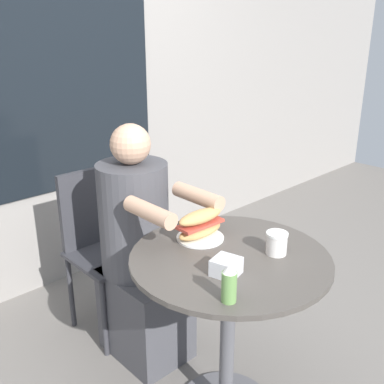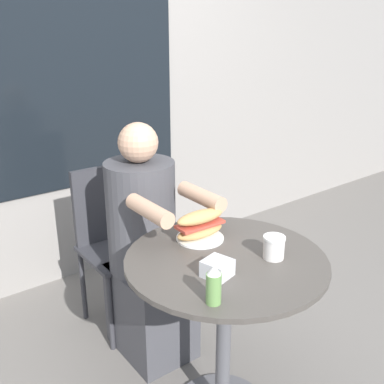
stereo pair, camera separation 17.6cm
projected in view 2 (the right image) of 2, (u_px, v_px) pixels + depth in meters
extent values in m
cube|color=gray|center=(53.00, 57.00, 2.58)|extent=(8.00, 0.08, 2.80)
cube|color=black|center=(47.00, 57.00, 2.52)|extent=(1.67, 0.01, 1.57)
cylinder|color=#47423D|center=(226.00, 260.00, 1.68)|extent=(0.76, 0.76, 0.02)
cylinder|color=#515156|center=(223.00, 340.00, 1.81)|extent=(0.06, 0.06, 0.71)
cube|color=#333338|center=(121.00, 251.00, 2.39)|extent=(0.38, 0.38, 0.02)
cube|color=#333338|center=(104.00, 203.00, 2.44)|extent=(0.35, 0.04, 0.42)
cylinder|color=#333338|center=(165.00, 291.00, 2.43)|extent=(0.03, 0.03, 0.43)
cylinder|color=#333338|center=(111.00, 313.00, 2.25)|extent=(0.03, 0.03, 0.43)
cylinder|color=#333338|center=(135.00, 267.00, 2.68)|extent=(0.03, 0.03, 0.43)
cylinder|color=#333338|center=(83.00, 285.00, 2.49)|extent=(0.03, 0.03, 0.43)
cube|color=#424247|center=(151.00, 311.00, 2.25)|extent=(0.32, 0.41, 0.45)
cylinder|color=#424247|center=(141.00, 216.00, 2.13)|extent=(0.33, 0.33, 0.54)
sphere|color=tan|center=(138.00, 143.00, 2.00)|extent=(0.18, 0.18, 0.18)
cylinder|color=tan|center=(201.00, 196.00, 1.93)|extent=(0.07, 0.26, 0.07)
cylinder|color=tan|center=(149.00, 210.00, 1.78)|extent=(0.07, 0.26, 0.07)
cylinder|color=white|center=(200.00, 238.00, 1.82)|extent=(0.19, 0.19, 0.01)
ellipsoid|color=tan|center=(200.00, 231.00, 1.81)|extent=(0.22, 0.08, 0.05)
cube|color=#B74233|center=(200.00, 224.00, 1.80)|extent=(0.20, 0.09, 0.01)
ellipsoid|color=tan|center=(200.00, 217.00, 1.79)|extent=(0.22, 0.08, 0.05)
cylinder|color=silver|center=(274.00, 248.00, 1.66)|extent=(0.08, 0.08, 0.08)
cylinder|color=white|center=(274.00, 238.00, 1.65)|extent=(0.08, 0.08, 0.01)
cube|color=silver|center=(217.00, 268.00, 1.54)|extent=(0.11, 0.11, 0.06)
cylinder|color=#66934C|center=(214.00, 289.00, 1.38)|extent=(0.05, 0.05, 0.10)
cone|color=white|center=(214.00, 270.00, 1.36)|extent=(0.04, 0.04, 0.03)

